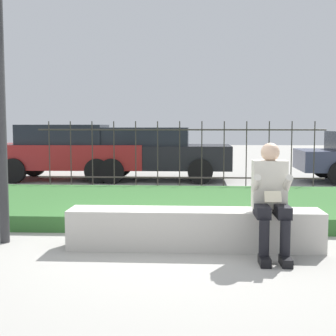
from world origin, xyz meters
TOP-DOWN VIEW (x-y plane):
  - ground_plane at (0.00, 0.00)m, footprint 60.00×60.00m
  - stone_bench at (0.33, 0.00)m, footprint 3.00×0.48m
  - person_seated_reader at (1.18, -0.27)m, footprint 0.42×0.73m
  - grass_berm at (0.00, 2.41)m, footprint 8.36×3.41m
  - iron_fence at (0.00, 4.84)m, footprint 6.36×0.03m
  - car_parked_center at (-0.87, 7.06)m, footprint 4.24×1.93m
  - car_parked_left at (-3.08, 6.98)m, footprint 4.10×1.92m

SIDE VIEW (x-z plane):
  - ground_plane at x=0.00m, z-range 0.00..0.00m
  - grass_berm at x=0.00m, z-range 0.00..0.23m
  - stone_bench at x=0.33m, z-range -0.03..0.45m
  - person_seated_reader at x=1.18m, z-range 0.06..1.33m
  - car_parked_center at x=-0.87m, z-range 0.05..1.46m
  - car_parked_left at x=-3.08m, z-range 0.04..1.53m
  - iron_fence at x=0.00m, z-range 0.03..1.60m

